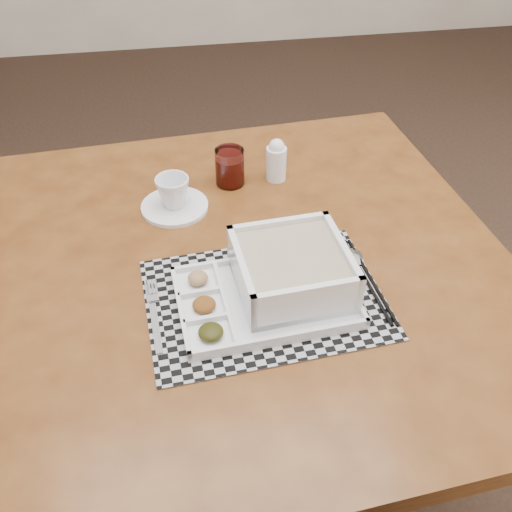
# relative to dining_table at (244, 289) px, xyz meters

# --- Properties ---
(floor) EXTENTS (5.00, 5.00, 0.00)m
(floor) POSITION_rel_dining_table_xyz_m (0.28, 0.81, -0.72)
(floor) COLOR black
(floor) RESTS_ON ground
(dining_table) EXTENTS (1.14, 1.14, 0.80)m
(dining_table) POSITION_rel_dining_table_xyz_m (0.00, 0.00, 0.00)
(dining_table) COLOR #4A230D
(dining_table) RESTS_ON ground
(placemat) EXTENTS (0.45, 0.34, 0.00)m
(placemat) POSITION_rel_dining_table_xyz_m (0.02, -0.12, 0.08)
(placemat) COLOR #9F9FA6
(placemat) RESTS_ON dining_table
(serving_tray) EXTENTS (0.33, 0.25, 0.09)m
(serving_tray) POSITION_rel_dining_table_xyz_m (0.06, -0.10, 0.12)
(serving_tray) COLOR white
(serving_tray) RESTS_ON placemat
(fork) EXTENTS (0.03, 0.19, 0.00)m
(fork) POSITION_rel_dining_table_xyz_m (-0.18, -0.12, 0.09)
(fork) COLOR silver
(fork) RESTS_ON placemat
(spoon) EXTENTS (0.04, 0.18, 0.01)m
(spoon) POSITION_rel_dining_table_xyz_m (0.22, -0.05, 0.09)
(spoon) COLOR silver
(spoon) RESTS_ON placemat
(chopsticks) EXTENTS (0.03, 0.24, 0.01)m
(chopsticks) POSITION_rel_dining_table_xyz_m (0.23, -0.11, 0.09)
(chopsticks) COLOR black
(chopsticks) RESTS_ON placemat
(saucer) EXTENTS (0.15, 0.15, 0.01)m
(saucer) POSITION_rel_dining_table_xyz_m (-0.12, 0.20, 0.09)
(saucer) COLOR white
(saucer) RESTS_ON dining_table
(cup) EXTENTS (0.08, 0.08, 0.07)m
(cup) POSITION_rel_dining_table_xyz_m (-0.12, 0.20, 0.13)
(cup) COLOR white
(cup) RESTS_ON saucer
(juice_glass) EXTENTS (0.07, 0.07, 0.09)m
(juice_glass) POSITION_rel_dining_table_xyz_m (0.01, 0.28, 0.12)
(juice_glass) COLOR white
(juice_glass) RESTS_ON dining_table
(creamer_bottle) EXTENTS (0.05, 0.05, 0.11)m
(creamer_bottle) POSITION_rel_dining_table_xyz_m (0.12, 0.28, 0.13)
(creamer_bottle) COLOR white
(creamer_bottle) RESTS_ON dining_table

